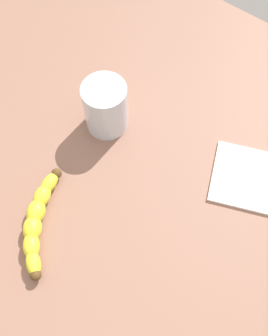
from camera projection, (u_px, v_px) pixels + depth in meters
The scene contains 4 objects.
wooden_tabletop at pixel (94, 222), 68.53cm from camera, with size 120.00×120.00×3.00cm, color #895F4E.
banana at pixel (38, 220), 65.44cm from camera, with size 11.69×17.33×3.18cm.
smoothie_glass at pixel (106, 108), 71.31cm from camera, with size 8.18×8.18×10.69cm.
folded_napkin at pixel (245, 177), 70.40cm from camera, with size 11.71×12.41×0.60cm, color white.
Camera 1 is at (-18.73, 12.62, 67.30)cm, focal length 41.20 mm.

